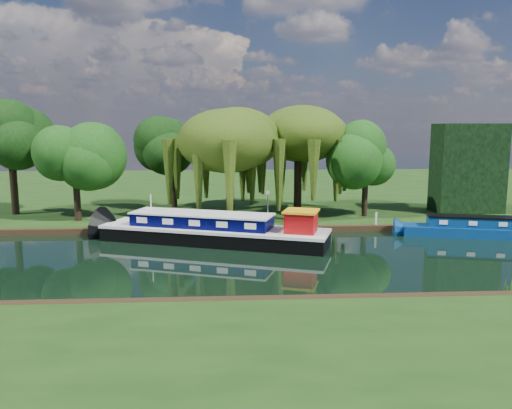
{
  "coord_description": "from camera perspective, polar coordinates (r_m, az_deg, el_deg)",
  "views": [
    {
      "loc": [
        -2.78,
        -30.01,
        8.18
      ],
      "look_at": [
        -0.82,
        4.31,
        2.8
      ],
      "focal_mm": 35.0,
      "sensor_mm": 36.0,
      "label": 1
    }
  ],
  "objects": [
    {
      "name": "ground",
      "position": [
        31.23,
        1.97,
        -6.3
      ],
      "size": [
        120.0,
        120.0,
        0.0
      ],
      "primitive_type": "plane",
      "color": "black"
    },
    {
      "name": "tree_far_left",
      "position": [
        43.48,
        -20.01,
        5.23
      ],
      "size": [
        4.85,
        4.85,
        7.82
      ],
      "color": "black",
      "rests_on": "far_bank"
    },
    {
      "name": "narrowboat",
      "position": [
        40.9,
        24.69,
        -2.6
      ],
      "size": [
        11.86,
        4.78,
        1.71
      ],
      "rotation": [
        0.0,
        0.0,
        -0.25
      ],
      "color": "navy",
      "rests_on": "ground"
    },
    {
      "name": "far_bank",
      "position": [
        64.56,
        -0.77,
        1.82
      ],
      "size": [
        120.0,
        52.0,
        0.45
      ],
      "primitive_type": "cube",
      "color": "#17350E",
      "rests_on": "ground"
    },
    {
      "name": "lamppost",
      "position": [
        41.05,
        1.35,
        0.82
      ],
      "size": [
        0.36,
        0.36,
        2.56
      ],
      "color": "silver",
      "rests_on": "far_bank"
    },
    {
      "name": "willow_right",
      "position": [
        45.22,
        4.86,
        7.18
      ],
      "size": [
        7.2,
        7.2,
        8.77
      ],
      "color": "black",
      "rests_on": "far_bank"
    },
    {
      "name": "mooring_posts",
      "position": [
        39.15,
        0.13,
        -1.75
      ],
      "size": [
        19.16,
        0.16,
        1.0
      ],
      "color": "silver",
      "rests_on": "far_bank"
    },
    {
      "name": "dutch_barge",
      "position": [
        35.55,
        -4.67,
        -3.03
      ],
      "size": [
        16.6,
        8.82,
        3.44
      ],
      "rotation": [
        0.0,
        0.0,
        -0.33
      ],
      "color": "black",
      "rests_on": "ground"
    },
    {
      "name": "reeds_near",
      "position": [
        25.59,
        19.33,
        -8.97
      ],
      "size": [
        33.7,
        1.5,
        1.1
      ],
      "color": "#1A4813",
      "rests_on": "ground"
    },
    {
      "name": "conifer_hedge",
      "position": [
        49.25,
        23.05,
        3.84
      ],
      "size": [
        6.0,
        3.0,
        8.0
      ],
      "primitive_type": "cube",
      "color": "black",
      "rests_on": "far_bank"
    },
    {
      "name": "tree_far_right",
      "position": [
        44.24,
        12.46,
        5.02
      ],
      "size": [
        4.34,
        4.34,
        7.1
      ],
      "color": "black",
      "rests_on": "far_bank"
    },
    {
      "name": "tree_far_back",
      "position": [
        48.93,
        -26.24,
        6.36
      ],
      "size": [
        5.41,
        5.41,
        9.09
      ],
      "color": "black",
      "rests_on": "far_bank"
    },
    {
      "name": "willow_left",
      "position": [
        42.45,
        -3.01,
        7.13
      ],
      "size": [
        7.39,
        7.39,
        8.86
      ],
      "color": "black",
      "rests_on": "far_bank"
    },
    {
      "name": "red_dinghy",
      "position": [
        37.5,
        -7.82,
        -3.79
      ],
      "size": [
        3.56,
        2.66,
        0.7
      ],
      "primitive_type": "imported",
      "rotation": [
        0.0,
        0.0,
        1.5
      ],
      "color": "#9A0B0D",
      "rests_on": "ground"
    },
    {
      "name": "white_cruiser",
      "position": [
        43.23,
        25.38,
        -2.88
      ],
      "size": [
        2.57,
        2.34,
        1.17
      ],
      "primitive_type": "imported",
      "rotation": [
        0.0,
        0.0,
        1.79
      ],
      "color": "silver",
      "rests_on": "ground"
    },
    {
      "name": "tree_far_mid",
      "position": [
        48.57,
        -9.47,
        6.14
      ],
      "size": [
        4.87,
        4.87,
        7.97
      ],
      "color": "black",
      "rests_on": "far_bank"
    }
  ]
}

